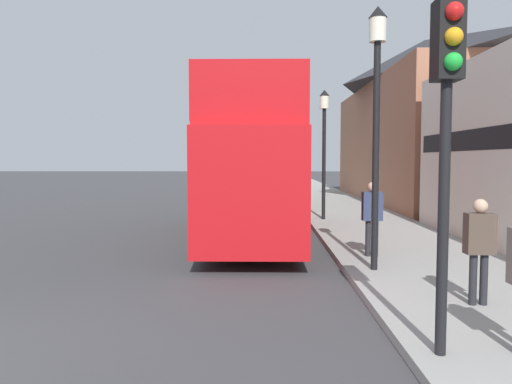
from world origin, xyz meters
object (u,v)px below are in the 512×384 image
traffic_signal (447,97)px  lamp_post_third (303,139)px  lamp_post_nearest (377,91)px  tour_bus (254,172)px  lamp_post_second (324,130)px  parked_car_ahead_of_bus (273,196)px  pedestrian_second (479,241)px  pedestrian_third (372,212)px

traffic_signal → lamp_post_third: (0.10, 20.85, 0.41)m
lamp_post_nearest → traffic_signal: bearing=-92.8°
tour_bus → lamp_post_nearest: lamp_post_nearest is taller
lamp_post_second → lamp_post_third: lamp_post_third is taller
parked_car_ahead_of_bus → pedestrian_second: 16.01m
traffic_signal → lamp_post_third: lamp_post_third is taller
pedestrian_second → pedestrian_third: 3.80m
parked_car_ahead_of_bus → lamp_post_nearest: lamp_post_nearest is taller
pedestrian_second → lamp_post_second: lamp_post_second is taller
parked_car_ahead_of_bus → lamp_post_nearest: (1.70, -13.41, 2.98)m
pedestrian_third → lamp_post_nearest: lamp_post_nearest is taller
tour_bus → traffic_signal: tour_bus is taller
tour_bus → lamp_post_nearest: size_ratio=1.94×
parked_car_ahead_of_bus → pedestrian_third: size_ratio=2.69×
parked_car_ahead_of_bus → lamp_post_second: lamp_post_second is taller
parked_car_ahead_of_bus → lamp_post_nearest: bearing=-84.4°
lamp_post_second → lamp_post_third: bearing=90.8°
pedestrian_third → lamp_post_nearest: size_ratio=0.33×
parked_car_ahead_of_bus → lamp_post_third: (1.59, 3.15, 2.74)m
traffic_signal → lamp_post_third: 20.86m
parked_car_ahead_of_bus → pedestrian_second: (2.72, -15.77, 0.47)m
traffic_signal → tour_bus: bearing=103.5°
pedestrian_second → lamp_post_nearest: size_ratio=0.31×
tour_bus → lamp_post_third: bearing=78.7°
pedestrian_third → lamp_post_second: bearing=92.0°
lamp_post_nearest → parked_car_ahead_of_bus: bearing=97.2°
tour_bus → pedestrian_second: 8.16m
pedestrian_third → traffic_signal: (-0.46, -5.65, 1.81)m
pedestrian_second → traffic_signal: bearing=-122.4°
tour_bus → pedestrian_second: tour_bus is taller
pedestrian_third → tour_bus: bearing=126.6°
traffic_signal → lamp_post_nearest: bearing=87.2°
tour_bus → lamp_post_third: 11.89m
traffic_signal → lamp_post_second: bearing=89.0°
pedestrian_third → lamp_post_nearest: (-0.25, -1.36, 2.46)m
parked_car_ahead_of_bus → lamp_post_nearest: 13.84m
tour_bus → traffic_signal: bearing=-76.3°
lamp_post_second → pedestrian_second: bearing=-84.6°
lamp_post_third → pedestrian_second: bearing=-86.6°
pedestrian_second → lamp_post_third: lamp_post_third is taller
traffic_signal → lamp_post_second: size_ratio=0.83×
parked_car_ahead_of_bus → traffic_signal: traffic_signal is taller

